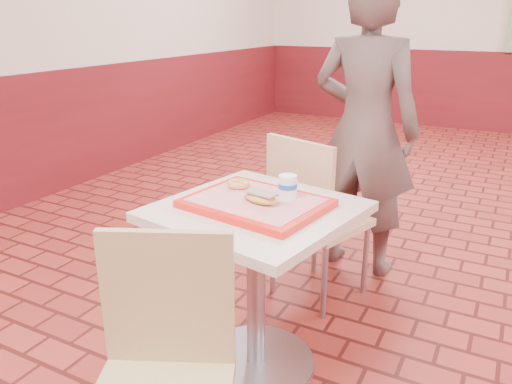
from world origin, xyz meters
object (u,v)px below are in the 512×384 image
at_px(chair_main_front, 163,367).
at_px(long_john_donut, 260,198).
at_px(ring_donut, 238,184).
at_px(paper_cup, 288,186).
at_px(chair_main_back, 312,212).
at_px(main_table, 256,262).
at_px(serving_tray, 256,203).
at_px(customer, 365,130).

height_order(chair_main_front, long_john_donut, chair_main_front).
height_order(ring_donut, paper_cup, paper_cup).
height_order(long_john_donut, paper_cup, paper_cup).
relative_size(long_john_donut, paper_cup, 1.67).
xyz_separation_m(chair_main_front, chair_main_back, (-0.05, 1.28, 0.01)).
bearing_deg(paper_cup, chair_main_front, -93.94).
xyz_separation_m(main_table, serving_tray, (0.00, 0.00, 0.25)).
bearing_deg(long_john_donut, chair_main_front, -88.66).
height_order(serving_tray, long_john_donut, long_john_donut).
bearing_deg(serving_tray, ring_donut, 144.73).
height_order(main_table, chair_main_front, chair_main_front).
distance_m(chair_main_back, customer, 0.60).
height_order(chair_main_back, ring_donut, chair_main_back).
bearing_deg(serving_tray, chair_main_front, -85.79).
distance_m(main_table, chair_main_front, 0.66).
height_order(main_table, chair_main_back, chair_main_back).
distance_m(main_table, paper_cup, 0.34).
bearing_deg(paper_cup, serving_tray, -144.60).
bearing_deg(chair_main_back, ring_donut, 94.92).
distance_m(customer, paper_cup, 1.03).
height_order(serving_tray, paper_cup, paper_cup).
bearing_deg(chair_main_front, serving_tray, 69.43).
relative_size(chair_main_front, chair_main_back, 0.97).
relative_size(chair_main_front, paper_cup, 9.48).
xyz_separation_m(serving_tray, paper_cup, (0.10, 0.07, 0.06)).
height_order(chair_main_back, serving_tray, chair_main_back).
height_order(chair_main_front, customer, customer).
bearing_deg(long_john_donut, serving_tray, 138.81).
xyz_separation_m(main_table, long_john_donut, (0.03, -0.03, 0.29)).
bearing_deg(ring_donut, long_john_donut, -36.58).
xyz_separation_m(chair_main_back, customer, (0.11, 0.49, 0.34)).
height_order(chair_main_front, ring_donut, chair_main_front).
bearing_deg(main_table, customer, 84.77).
xyz_separation_m(main_table, chair_main_front, (0.05, -0.66, -0.02)).
height_order(main_table, customer, customer).
bearing_deg(main_table, long_john_donut, -41.19).
bearing_deg(ring_donut, chair_main_back, 76.57).
xyz_separation_m(customer, serving_tray, (-0.10, -1.10, -0.08)).
height_order(customer, long_john_donut, customer).
distance_m(chair_main_back, ring_donut, 0.61).
relative_size(serving_tray, ring_donut, 5.45).
distance_m(main_table, serving_tray, 0.25).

